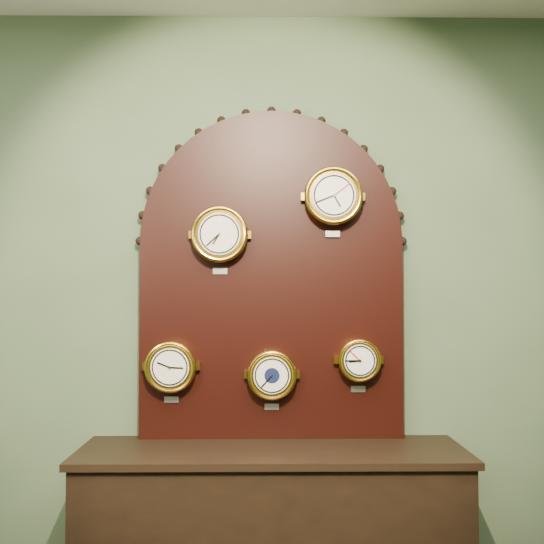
{
  "coord_description": "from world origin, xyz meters",
  "views": [
    {
      "loc": [
        -0.04,
        -0.7,
        1.48
      ],
      "look_at": [
        0.0,
        2.25,
        1.58
      ],
      "focal_mm": 45.22,
      "sensor_mm": 36.0,
      "label": 1
    }
  ],
  "objects_px": {
    "tide_clock": "(359,360)",
    "display_board": "(271,264)",
    "roman_clock": "(220,235)",
    "arabic_clock": "(333,196)",
    "barometer": "(272,375)",
    "hygrometer": "(171,367)"
  },
  "relations": [
    {
      "from": "roman_clock",
      "to": "hygrometer",
      "type": "bearing_deg",
      "value": 179.84
    },
    {
      "from": "arabic_clock",
      "to": "tide_clock",
      "type": "relative_size",
      "value": 1.29
    },
    {
      "from": "hygrometer",
      "to": "roman_clock",
      "type": "bearing_deg",
      "value": -0.16
    },
    {
      "from": "display_board",
      "to": "barometer",
      "type": "distance_m",
      "value": 0.51
    },
    {
      "from": "display_board",
      "to": "barometer",
      "type": "height_order",
      "value": "display_board"
    },
    {
      "from": "barometer",
      "to": "hygrometer",
      "type": "bearing_deg",
      "value": -179.99
    },
    {
      "from": "hygrometer",
      "to": "tide_clock",
      "type": "distance_m",
      "value": 0.85
    },
    {
      "from": "roman_clock",
      "to": "arabic_clock",
      "type": "distance_m",
      "value": 0.54
    },
    {
      "from": "display_board",
      "to": "barometer",
      "type": "xyz_separation_m",
      "value": [
        0.0,
        -0.07,
        -0.5
      ]
    },
    {
      "from": "barometer",
      "to": "arabic_clock",
      "type": "bearing_deg",
      "value": -0.19
    },
    {
      "from": "roman_clock",
      "to": "arabic_clock",
      "type": "bearing_deg",
      "value": -0.02
    },
    {
      "from": "display_board",
      "to": "roman_clock",
      "type": "xyz_separation_m",
      "value": [
        -0.23,
        -0.07,
        0.13
      ]
    },
    {
      "from": "roman_clock",
      "to": "tide_clock",
      "type": "height_order",
      "value": "roman_clock"
    },
    {
      "from": "barometer",
      "to": "tide_clock",
      "type": "height_order",
      "value": "tide_clock"
    },
    {
      "from": "display_board",
      "to": "hygrometer",
      "type": "xyz_separation_m",
      "value": [
        -0.45,
        -0.07,
        -0.47
      ]
    },
    {
      "from": "display_board",
      "to": "tide_clock",
      "type": "relative_size",
      "value": 6.26
    },
    {
      "from": "roman_clock",
      "to": "tide_clock",
      "type": "bearing_deg",
      "value": 0.15
    },
    {
      "from": "arabic_clock",
      "to": "display_board",
      "type": "bearing_deg",
      "value": 166.41
    },
    {
      "from": "hygrometer",
      "to": "barometer",
      "type": "relative_size",
      "value": 1.03
    },
    {
      "from": "tide_clock",
      "to": "display_board",
      "type": "bearing_deg",
      "value": 170.52
    },
    {
      "from": "roman_clock",
      "to": "hygrometer",
      "type": "relative_size",
      "value": 1.09
    },
    {
      "from": "arabic_clock",
      "to": "roman_clock",
      "type": "bearing_deg",
      "value": 179.98
    }
  ]
}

